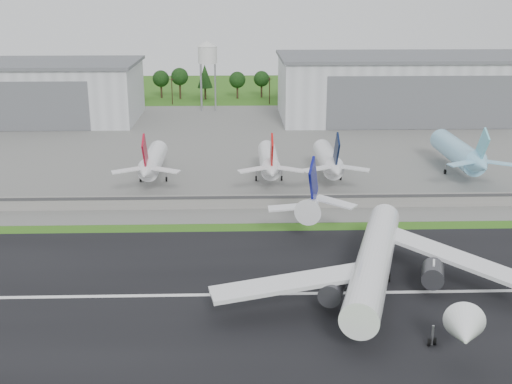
{
  "coord_description": "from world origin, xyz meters",
  "views": [
    {
      "loc": [
        7.14,
        -89.6,
        50.37
      ],
      "look_at": [
        11.04,
        40.0,
        9.0
      ],
      "focal_mm": 45.0,
      "sensor_mm": 36.0,
      "label": 1
    }
  ],
  "objects_px": {
    "main_airliner": "(375,268)",
    "parked_jet_red_b": "(269,162)",
    "parked_jet_navy": "(329,161)",
    "parked_jet_red_a": "(152,162)",
    "parked_jet_skyblue": "(461,153)"
  },
  "relations": [
    {
      "from": "main_airliner",
      "to": "parked_jet_red_b",
      "type": "bearing_deg",
      "value": -60.47
    },
    {
      "from": "parked_jet_red_b",
      "to": "parked_jet_navy",
      "type": "bearing_deg",
      "value": 0.06
    },
    {
      "from": "parked_jet_red_b",
      "to": "parked_jet_navy",
      "type": "xyz_separation_m",
      "value": [
        16.18,
        0.02,
        0.09
      ]
    },
    {
      "from": "parked_jet_red_a",
      "to": "parked_jet_skyblue",
      "type": "bearing_deg",
      "value": 3.42
    },
    {
      "from": "main_airliner",
      "to": "parked_jet_red_b",
      "type": "relative_size",
      "value": 1.85
    },
    {
      "from": "parked_jet_red_a",
      "to": "parked_jet_skyblue",
      "type": "distance_m",
      "value": 85.2
    },
    {
      "from": "parked_jet_red_a",
      "to": "parked_jet_skyblue",
      "type": "relative_size",
      "value": 0.84
    },
    {
      "from": "parked_jet_red_b",
      "to": "parked_jet_skyblue",
      "type": "relative_size",
      "value": 0.84
    },
    {
      "from": "main_airliner",
      "to": "parked_jet_red_a",
      "type": "height_order",
      "value": "main_airliner"
    },
    {
      "from": "parked_jet_red_b",
      "to": "parked_jet_skyblue",
      "type": "xyz_separation_m",
      "value": [
        53.65,
        5.09,
        0.55
      ]
    },
    {
      "from": "main_airliner",
      "to": "parked_jet_red_a",
      "type": "relative_size",
      "value": 1.85
    },
    {
      "from": "parked_jet_red_a",
      "to": "parked_jet_red_b",
      "type": "xyz_separation_m",
      "value": [
        31.4,
        -0.01,
        -0.07
      ]
    },
    {
      "from": "parked_jet_navy",
      "to": "parked_jet_skyblue",
      "type": "height_order",
      "value": "parked_jet_skyblue"
    },
    {
      "from": "main_airliner",
      "to": "parked_jet_navy",
      "type": "bearing_deg",
      "value": -74.12
    },
    {
      "from": "main_airliner",
      "to": "parked_jet_navy",
      "type": "height_order",
      "value": "main_airliner"
    }
  ]
}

